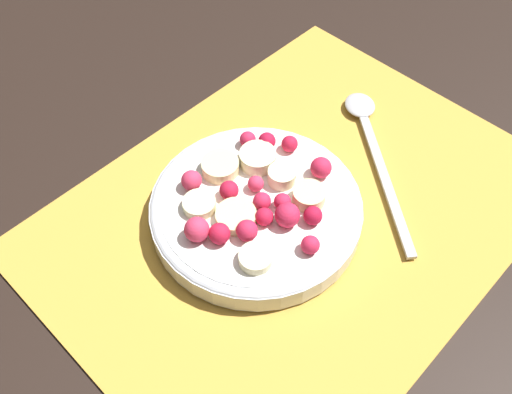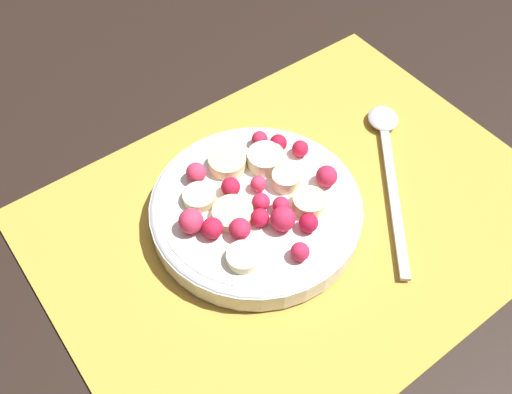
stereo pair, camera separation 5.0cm
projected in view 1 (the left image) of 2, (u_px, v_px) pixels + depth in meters
The scene contains 4 objects.
ground_plane at pixel (297, 212), 0.54m from camera, with size 3.00×3.00×0.00m, color black.
placemat at pixel (297, 210), 0.53m from camera, with size 0.46×0.35×0.01m.
fruit_bowl at pixel (256, 207), 0.51m from camera, with size 0.19×0.19×0.05m.
spoon at pixel (369, 133), 0.59m from camera, with size 0.15×0.18×0.01m.
Camera 1 is at (-0.25, -0.19, 0.43)m, focal length 40.00 mm.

